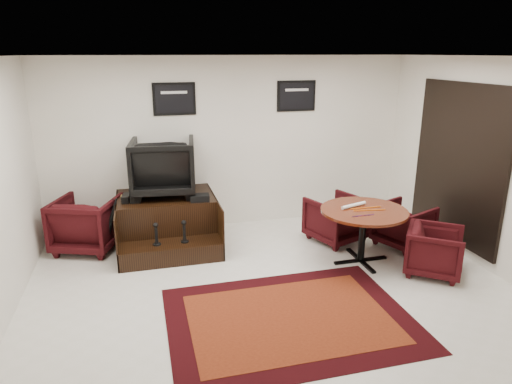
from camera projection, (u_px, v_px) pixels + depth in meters
ground at (275, 293)px, 5.61m from camera, size 6.00×6.00×0.00m
room_shell at (307, 147)px, 5.30m from camera, size 6.02×5.02×2.81m
area_rug at (290, 319)px, 5.07m from camera, size 2.68×2.01×0.01m
shine_podium at (167, 222)px, 6.99m from camera, size 1.46×1.50×0.75m
shine_chair at (163, 164)px, 6.87m from camera, size 1.03×0.97×0.96m
shoes_pair at (130, 198)px, 6.66m from camera, size 0.25×0.30×0.10m
polish_kit at (200, 198)px, 6.68m from camera, size 0.29×0.21×0.10m
umbrella_black at (109, 226)px, 6.61m from camera, size 0.33×0.12×0.87m
umbrella_hooked at (107, 224)px, 6.74m from camera, size 0.30×0.11×0.82m
armchair_side at (87, 221)px, 6.76m from camera, size 1.09×1.06×0.89m
meeting_table at (364, 216)px, 6.27m from camera, size 1.19×1.19×0.78m
table_chair_back at (336, 217)px, 7.09m from camera, size 0.96×0.93×0.78m
table_chair_window at (404, 223)px, 6.91m from camera, size 0.88×0.91×0.73m
table_chair_corner at (435, 249)px, 6.03m from camera, size 0.93×0.94×0.71m
paper_roll at (354, 205)px, 6.34m from camera, size 0.42×0.18×0.05m
table_clutter at (367, 210)px, 6.21m from camera, size 0.57×0.30×0.01m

